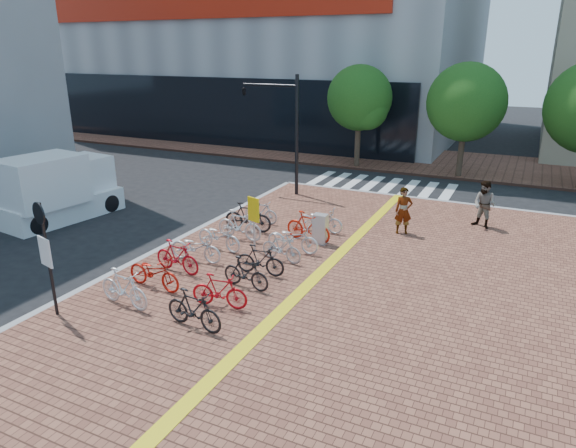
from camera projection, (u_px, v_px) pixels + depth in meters
The scene contains 30 objects.
ground at pixel (236, 289), 15.62m from camera, with size 120.00×120.00×0.00m, color black.
sidewalk at pixel (235, 416), 10.10m from camera, with size 14.00×34.00×0.15m, color brown.
tactile_strip at pixel (193, 398), 10.48m from camera, with size 0.40×34.00×0.01m, color yellow.
kerb_north at pixel (419, 199), 24.60m from camera, with size 14.00×0.25×0.15m, color gray.
far_sidewalk at pixel (403, 159), 33.50m from camera, with size 70.00×8.00×0.15m, color brown.
crosswalk at pixel (380, 186), 27.35m from camera, with size 7.50×4.00×0.01m.
street_trees at pixel (487, 105), 27.11m from camera, with size 16.20×4.60×6.35m.
bike_0 at pixel (124, 288), 14.08m from camera, with size 0.51×1.80×1.08m, color silver.
bike_1 at pixel (154, 272), 15.17m from camera, with size 0.67×1.92×1.01m, color #B9170D.
bike_2 at pixel (177, 257), 16.26m from camera, with size 0.50×1.75×1.05m, color #AA0C18.
bike_3 at pixel (196, 247), 17.11m from camera, with size 0.66×1.89×1.00m, color silver.
bike_4 at pixel (219, 236), 18.12m from camera, with size 0.66×1.90×1.00m, color silver.
bike_5 at pixel (239, 225), 19.05m from camera, with size 0.53×1.87×1.13m, color silver.
bike_6 at pixel (248, 217), 19.93m from camera, with size 0.54×1.92×1.16m, color black.
bike_7 at pixel (261, 212), 20.94m from camera, with size 0.44×1.56×0.94m, color silver.
bike_8 at pixel (194, 310), 12.96m from camera, with size 0.49×1.75×1.05m, color black.
bike_9 at pixel (219, 291), 14.04m from camera, with size 0.46×1.63×0.98m, color red.
bike_10 at pixel (246, 273), 15.18m from camera, with size 0.45×1.61×0.97m, color black.
bike_11 at pixel (260, 260), 16.10m from camera, with size 0.46×1.63×0.98m, color black.
bike_12 at pixel (281, 248), 17.12m from camera, with size 0.44×1.56×0.94m, color #AEADB2.
bike_13 at pixel (293, 238), 17.90m from camera, with size 0.66×1.90×1.00m, color silver.
bike_14 at pixel (308, 227), 18.90m from camera, with size 0.53×1.86×1.12m, color red.
bike_15 at pixel (320, 220), 19.88m from camera, with size 0.64×1.84×0.97m, color #BCBBC1.
pedestrian_a at pixel (404, 211), 19.59m from camera, with size 0.66×0.43×1.82m, color gray.
pedestrian_b at pixel (485, 205), 20.22m from camera, with size 0.92×0.72×1.89m, color #515367.
utility_box at pixel (320, 229), 18.68m from camera, with size 0.51×0.37×1.11m, color silver.
yellow_sign at pixel (253, 214), 17.66m from camera, with size 0.52×0.22×1.97m.
notice_sign at pixel (45, 246), 13.13m from camera, with size 0.58×0.21×3.16m.
traffic_light_pole at pixel (272, 112), 24.48m from camera, with size 3.05×1.17×5.67m.
box_truck at pixel (58, 189), 21.60m from camera, with size 2.72×5.13×2.83m.
Camera 1 is at (7.55, -12.06, 6.92)m, focal length 32.00 mm.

